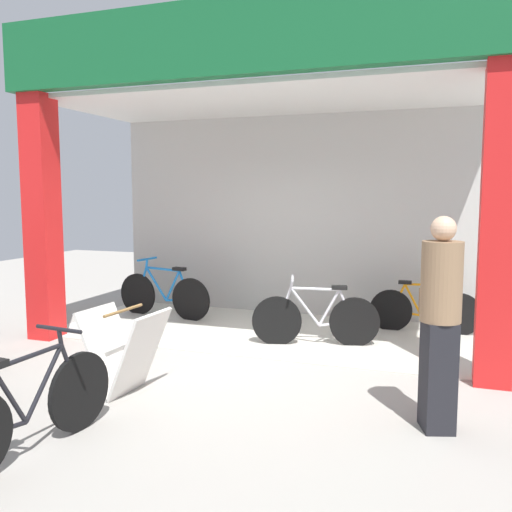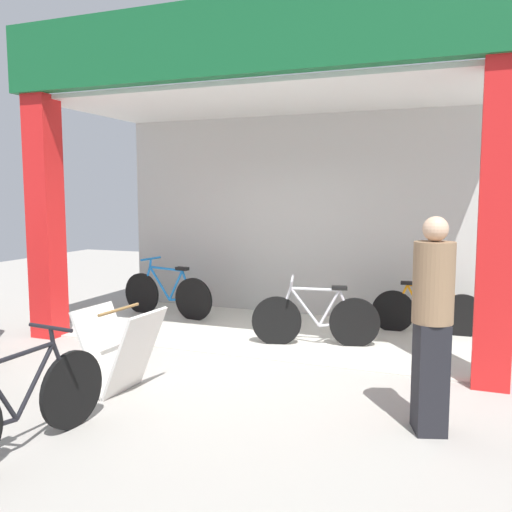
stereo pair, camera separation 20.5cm
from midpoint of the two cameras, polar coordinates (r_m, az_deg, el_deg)
The scene contains 8 objects.
ground_plane at distance 6.68m, azimuth -2.75°, elevation -10.44°, with size 19.87×19.87×0.00m, color #9E9991.
shop_facade at distance 7.67m, azimuth 1.02°, elevation 8.26°, with size 6.14×2.87×4.07m.
bicycle_inside_0 at distance 8.77m, azimuth -10.20°, elevation -3.95°, with size 1.68×0.46×0.93m.
bicycle_inside_1 at distance 7.08m, azimuth 5.40°, elevation -6.49°, with size 1.58×0.54×0.89m.
bicycle_inside_2 at distance 8.01m, azimuth 16.35°, elevation -5.39°, with size 1.51×0.41×0.83m.
bicycle_parked_1 at distance 4.57m, azimuth -23.61°, elevation -14.31°, with size 0.45×1.65×0.91m.
sandwich_board_sign at distance 5.60m, azimuth -14.51°, elevation -9.54°, with size 0.76×0.63×0.84m.
pedestrian_1 at distance 4.71m, azimuth 17.31°, elevation -6.43°, with size 0.41×0.61×1.77m.
Camera 1 is at (2.32, -5.96, 1.94)m, focal length 38.58 mm.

